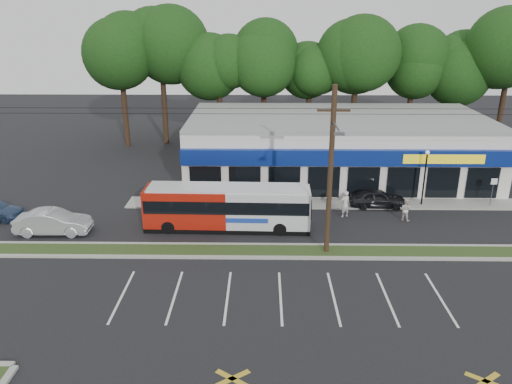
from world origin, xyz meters
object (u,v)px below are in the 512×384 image
Objects in this scene: lamp_post at (425,171)px; car_dark at (377,198)px; car_silver at (53,222)px; pedestrian_b at (405,210)px; sign_post at (493,187)px; metrobus at (227,206)px; pedestrian_a at (345,204)px; utility_pole at (328,167)px.

car_dark is (-3.39, -0.38, -1.98)m from lamp_post.
car_silver is 23.56m from pedestrian_b.
lamp_post is 5.13m from sign_post.
metrobus reaches higher than car_dark.
car_silver is 19.61m from pedestrian_a.
car_dark is (-8.39, -0.15, -0.86)m from sign_post.
car_silver is (-11.27, -1.00, -0.76)m from metrobus.
utility_pole is at bearing 149.47° from car_dark.
car_dark is at bearing -173.64° from lamp_post.
pedestrian_b is (6.17, 5.07, -4.62)m from utility_pole.
car_dark is 2.80m from pedestrian_b.
utility_pole is 12.32× the size of car_dark.
car_dark is at bearing -29.33° from pedestrian_b.
pedestrian_a is (2.10, 5.64, -4.46)m from utility_pole.
lamp_post is (8.17, 7.87, -2.74)m from utility_pole.
lamp_post is at bearing 177.42° from sign_post.
lamp_post is 1.91× the size of sign_post.
car_silver is (-25.43, -5.30, -1.88)m from lamp_post.
pedestrian_a reaches higher than car_dark.
pedestrian_b is at bearing -125.54° from lamp_post.
car_dark is at bearing -178.96° from sign_post.
metrobus is at bearing -10.25° from pedestrian_a.
lamp_post is 0.39× the size of metrobus.
car_silver reaches higher than car_dark.
pedestrian_a is 1.21× the size of pedestrian_b.
utility_pole reaches higher than sign_post.
sign_post is 19.59m from metrobus.
lamp_post is 3.95m from car_dark.
car_dark is (4.78, 7.50, -4.72)m from utility_pole.
car_silver is (-30.43, -5.07, -0.77)m from sign_post.
utility_pole is 18.06m from car_silver.
sign_post is at bearing -129.04° from pedestrian_b.
car_silver is 3.03× the size of pedestrian_b.
lamp_post is 2.23× the size of pedestrian_a.
metrobus is (-14.16, -4.30, -1.12)m from lamp_post.
pedestrian_b is (12.16, 1.50, -0.76)m from metrobus.
pedestrian_a is at bearing -159.79° from lamp_post.
sign_post reaches higher than car_dark.
metrobus is 5.73× the size of pedestrian_a.
pedestrian_a is (-11.06, -2.01, -0.60)m from sign_post.
utility_pole is 11.76× the size of lamp_post.
metrobus is 6.92× the size of pedestrian_b.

